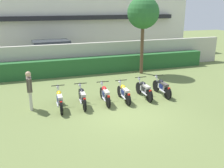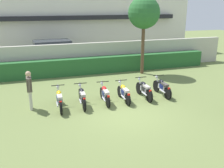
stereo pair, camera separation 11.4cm
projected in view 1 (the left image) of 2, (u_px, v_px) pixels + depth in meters
The scene contains 13 objects.
ground at pixel (126, 114), 11.06m from camera, with size 60.00×60.00×0.00m, color olive.
building at pixel (64, 18), 24.71m from camera, with size 22.94×6.50×6.47m.
compound_wall at pixel (85, 57), 17.78m from camera, with size 21.79×0.30×1.97m, color #BCB7A8.
hedge_row at pixel (87, 66), 17.28m from camera, with size 17.44×0.70×1.09m, color #28602D.
parked_car at pixel (54, 53), 19.69m from camera, with size 4.60×2.28×1.89m.
tree_near_inspector at pixel (143, 13), 16.39m from camera, with size 2.04×2.04×5.01m.
motorcycle_in_row_0 at pixel (60, 99), 11.46m from camera, with size 0.60×1.94×0.97m.
motorcycle_in_row_1 at pixel (82, 97), 11.81m from camera, with size 0.60×1.87×0.97m.
motorcycle_in_row_2 at pixel (105, 94), 12.17m from camera, with size 0.60×1.78×0.94m.
motorcycle_in_row_3 at pixel (124, 92), 12.42m from camera, with size 0.60×1.78×0.94m.
motorcycle_in_row_4 at pixel (144, 89), 12.83m from camera, with size 0.60×1.86×0.97m.
motorcycle_in_row_5 at pixel (162, 87), 13.21m from camera, with size 0.60×1.87×0.97m.
inspector_person at pixel (29, 87), 11.23m from camera, with size 0.24×0.70×1.75m.
Camera 1 is at (-3.85, -9.44, 4.51)m, focal length 41.36 mm.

